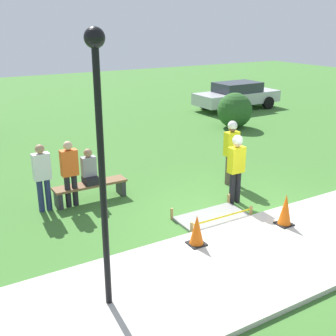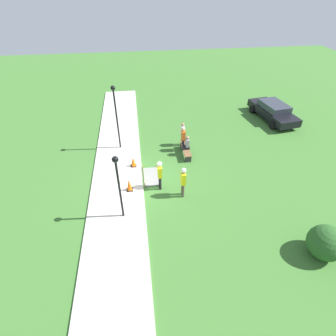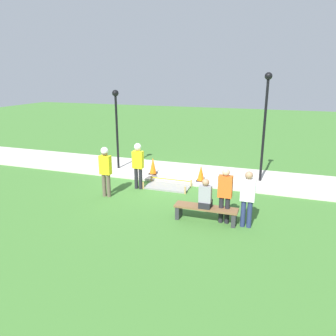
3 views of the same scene
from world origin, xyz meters
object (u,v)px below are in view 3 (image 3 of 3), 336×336
object	(u,v)px
bystander_in_orange_shirt	(225,193)
worker_assistant	(105,167)
traffic_cone_far_patch	(153,166)
lamppost_far	(265,113)
park_bench	(206,211)
traffic_cone_near_patch	(201,173)
lamppost_near	(116,117)
person_seated_on_bench	(205,196)
worker_supervisor	(138,162)
bystander_in_gray_shirt	(248,196)

from	to	relation	value
bystander_in_orange_shirt	worker_assistant	bearing A→B (deg)	-10.21
bystander_in_orange_shirt	traffic_cone_far_patch	bearing A→B (deg)	-44.35
bystander_in_orange_shirt	lamppost_far	distance (m)	4.59
worker_assistant	park_bench	bearing A→B (deg)	167.18
traffic_cone_near_patch	worker_assistant	bearing A→B (deg)	41.49
bystander_in_orange_shirt	lamppost_near	size ratio (longest dim) A/B	0.48
traffic_cone_far_patch	person_seated_on_bench	world-z (taller)	person_seated_on_bench
worker_supervisor	worker_assistant	size ratio (longest dim) A/B	0.98
worker_supervisor	worker_assistant	distance (m)	1.35
worker_supervisor	lamppost_far	xyz separation A→B (m)	(-4.35, -2.21, 1.76)
traffic_cone_near_patch	traffic_cone_far_patch	size ratio (longest dim) A/B	0.89
bystander_in_orange_shirt	lamppost_far	size ratio (longest dim) A/B	0.40
worker_assistant	lamppost_far	distance (m)	6.33
traffic_cone_near_patch	lamppost_far	xyz separation A→B (m)	(-2.25, -0.82, 2.40)
park_bench	worker_assistant	world-z (taller)	worker_assistant
park_bench	bystander_in_gray_shirt	xyz separation A→B (m)	(-1.17, -0.02, 0.61)
worker_assistant	lamppost_near	bearing A→B (deg)	-70.01
traffic_cone_far_patch	bystander_in_gray_shirt	xyz separation A→B (m)	(-4.29, 3.63, 0.48)
traffic_cone_far_patch	worker_supervisor	distance (m)	1.76
park_bench	bystander_in_gray_shirt	size ratio (longest dim) A/B	1.13
park_bench	person_seated_on_bench	size ratio (longest dim) A/B	2.11
person_seated_on_bench	bystander_in_orange_shirt	world-z (taller)	bystander_in_orange_shirt
traffic_cone_far_patch	bystander_in_orange_shirt	world-z (taller)	bystander_in_orange_shirt
traffic_cone_near_patch	bystander_in_gray_shirt	xyz separation A→B (m)	(-2.13, 3.37, 0.52)
worker_assistant	lamppost_near	xyz separation A→B (m)	(1.13, -3.11, 1.33)
traffic_cone_near_patch	worker_supervisor	bearing A→B (deg)	33.56
person_seated_on_bench	worker_supervisor	bearing A→B (deg)	-33.82
worker_assistant	bystander_in_gray_shirt	world-z (taller)	worker_assistant
lamppost_far	worker_supervisor	bearing A→B (deg)	26.97
bystander_in_orange_shirt	park_bench	bearing A→B (deg)	9.44
park_bench	lamppost_near	world-z (taller)	lamppost_near
worker_supervisor	lamppost_near	distance (m)	3.05
bystander_in_gray_shirt	lamppost_near	bearing A→B (deg)	-32.99
traffic_cone_far_patch	person_seated_on_bench	bearing A→B (deg)	129.98
lamppost_near	park_bench	bearing A→B (deg)	141.13
lamppost_near	lamppost_far	bearing A→B (deg)	-177.97
person_seated_on_bench	worker_assistant	xyz separation A→B (m)	(3.79, -0.92, 0.27)
park_bench	lamppost_far	distance (m)	5.05
person_seated_on_bench	lamppost_far	bearing A→B (deg)	-107.04
traffic_cone_far_patch	lamppost_far	world-z (taller)	lamppost_far
traffic_cone_near_patch	traffic_cone_far_patch	bearing A→B (deg)	-6.97
person_seated_on_bench	traffic_cone_far_patch	bearing A→B (deg)	-50.02
bystander_in_orange_shirt	person_seated_on_bench	bearing A→B (deg)	14.20
park_bench	person_seated_on_bench	world-z (taller)	person_seated_on_bench
traffic_cone_far_patch	traffic_cone_near_patch	bearing A→B (deg)	173.03
worker_assistant	bystander_in_orange_shirt	xyz separation A→B (m)	(-4.33, 0.78, -0.14)
lamppost_near	worker_assistant	bearing A→B (deg)	109.99
worker_supervisor	lamppost_far	world-z (taller)	lamppost_far
lamppost_far	traffic_cone_near_patch	bearing A→B (deg)	20.02
lamppost_far	person_seated_on_bench	bearing A→B (deg)	72.96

